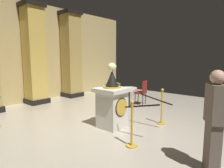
# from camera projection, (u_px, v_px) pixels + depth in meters

# --- Properties ---
(ground_plane) EXTENTS (11.29, 11.29, 0.00)m
(ground_plane) POSITION_uv_depth(u_px,v_px,m) (118.00, 127.00, 5.16)
(ground_plane) COLOR #B2A893
(back_wall) EXTENTS (11.29, 0.16, 4.13)m
(back_wall) POSITION_uv_depth(u_px,v_px,m) (28.00, 53.00, 7.97)
(back_wall) COLOR tan
(back_wall) RESTS_ON ground_plane
(pedestal_clock) EXTENTS (0.78, 0.78, 1.74)m
(pedestal_clock) POSITION_uv_depth(u_px,v_px,m) (112.00, 103.00, 5.11)
(pedestal_clock) COLOR silver
(pedestal_clock) RESTS_ON ground_plane
(stanchion_near) EXTENTS (0.24, 0.24, 1.01)m
(stanchion_near) POSITION_uv_depth(u_px,v_px,m) (132.00, 131.00, 4.02)
(stanchion_near) COLOR gold
(stanchion_near) RESTS_ON ground_plane
(stanchion_far) EXTENTS (0.24, 0.24, 1.02)m
(stanchion_far) POSITION_uv_depth(u_px,v_px,m) (162.00, 112.00, 5.40)
(stanchion_far) COLOR gold
(stanchion_far) RESTS_ON ground_plane
(velvet_rope) EXTENTS (0.97, 0.94, 0.22)m
(velvet_rope) POSITION_uv_depth(u_px,v_px,m) (149.00, 102.00, 4.65)
(velvet_rope) COLOR black
(column_right) EXTENTS (0.84, 0.84, 3.96)m
(column_right) POSITION_uv_depth(u_px,v_px,m) (71.00, 55.00, 9.03)
(column_right) COLOR black
(column_right) RESTS_ON ground_plane
(column_centre_rear) EXTENTS (0.83, 0.83, 3.96)m
(column_centre_rear) POSITION_uv_depth(u_px,v_px,m) (34.00, 55.00, 7.67)
(column_centre_rear) COLOR black
(column_centre_rear) RESTS_ON ground_plane
(potted_palm_right) EXTENTS (0.70, 0.70, 0.98)m
(potted_palm_right) POSITION_uv_depth(u_px,v_px,m) (113.00, 95.00, 8.18)
(potted_palm_right) COLOR #2D2823
(potted_palm_right) RESTS_ON ground_plane
(bystander_guest) EXTENTS (0.42, 0.39, 1.69)m
(bystander_guest) POSITION_uv_depth(u_px,v_px,m) (214.00, 119.00, 3.06)
(bystander_guest) COLOR brown
(bystander_guest) RESTS_ON ground_plane
(cafe_table) EXTENTS (0.58, 0.58, 0.73)m
(cafe_table) POSITION_uv_depth(u_px,v_px,m) (129.00, 94.00, 7.33)
(cafe_table) COLOR #332D28
(cafe_table) RESTS_ON ground_plane
(cafe_chair_red) EXTENTS (0.47, 0.47, 0.96)m
(cafe_chair_red) POSITION_uv_depth(u_px,v_px,m) (142.00, 90.00, 7.60)
(cafe_chair_red) COLOR black
(cafe_chair_red) RESTS_ON ground_plane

